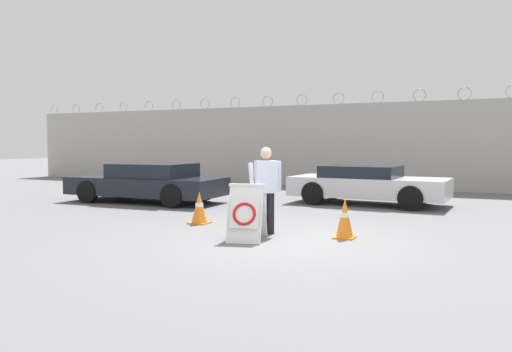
{
  "coord_description": "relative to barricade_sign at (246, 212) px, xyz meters",
  "views": [
    {
      "loc": [
        3.17,
        -8.17,
        1.74
      ],
      "look_at": [
        -1.17,
        1.08,
        1.07
      ],
      "focal_mm": 35.0,
      "sensor_mm": 36.0,
      "label": 1
    }
  ],
  "objects": [
    {
      "name": "traffic_cone_near",
      "position": [
        -1.76,
        1.26,
        -0.16
      ],
      "size": [
        0.4,
        0.4,
        0.7
      ],
      "color": "orange",
      "rests_on": "ground_plane"
    },
    {
      "name": "parked_car_rear_sedan",
      "position": [
        0.76,
        6.28,
        0.07
      ],
      "size": [
        4.43,
        2.11,
        1.11
      ],
      "rotation": [
        0.0,
        0.0,
        -0.05
      ],
      "color": "black",
      "rests_on": "ground_plane"
    },
    {
      "name": "ground_plane",
      "position": [
        0.75,
        0.23,
        -0.51
      ],
      "size": [
        90.0,
        90.0,
        0.0
      ],
      "primitive_type": "plane",
      "color": "slate"
    },
    {
      "name": "security_guard",
      "position": [
        0.05,
        0.73,
        0.41
      ],
      "size": [
        0.65,
        0.45,
        1.67
      ],
      "rotation": [
        0.0,
        0.0,
        -2.48
      ],
      "color": "black",
      "rests_on": "ground_plane"
    },
    {
      "name": "barricade_sign",
      "position": [
        0.0,
        0.0,
        0.0
      ],
      "size": [
        0.8,
        0.94,
        1.02
      ],
      "rotation": [
        0.0,
        0.0,
        0.26
      ],
      "color": "white",
      "rests_on": "ground_plane"
    },
    {
      "name": "traffic_cone_mid",
      "position": [
        1.54,
        0.97,
        -0.14
      ],
      "size": [
        0.37,
        0.37,
        0.75
      ],
      "color": "orange",
      "rests_on": "ground_plane"
    },
    {
      "name": "parked_car_front_coupe",
      "position": [
        -5.23,
        4.02,
        0.08
      ],
      "size": [
        4.72,
        2.09,
        1.15
      ],
      "rotation": [
        0.0,
        0.0,
        3.18
      ],
      "color": "black",
      "rests_on": "ground_plane"
    },
    {
      "name": "perimeter_wall",
      "position": [
        0.75,
        11.38,
        1.15
      ],
      "size": [
        36.0,
        0.3,
        3.75
      ],
      "color": "#ADA8A0",
      "rests_on": "ground_plane"
    }
  ]
}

